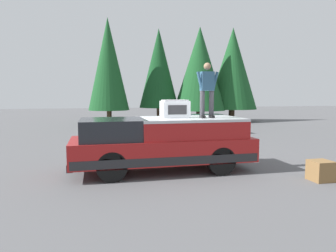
# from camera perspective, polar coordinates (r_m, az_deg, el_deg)

# --- Properties ---
(ground_plane) EXTENTS (90.00, 90.00, 0.00)m
(ground_plane) POSITION_cam_1_polar(r_m,az_deg,el_deg) (10.25, 2.04, -7.54)
(ground_plane) COLOR #565659
(pickup_truck) EXTENTS (2.01, 5.54, 1.65)m
(pickup_truck) POSITION_cam_1_polar(r_m,az_deg,el_deg) (9.55, -1.02, -3.19)
(pickup_truck) COLOR maroon
(pickup_truck) RESTS_ON ground
(compressor_unit) EXTENTS (0.65, 0.84, 0.56)m
(compressor_unit) POSITION_cam_1_polar(r_m,az_deg,el_deg) (9.68, 1.26, 3.20)
(compressor_unit) COLOR silver
(compressor_unit) RESTS_ON pickup_truck
(person_on_truck_bed) EXTENTS (0.29, 0.72, 1.69)m
(person_on_truck_bed) POSITION_cam_1_polar(r_m,az_deg,el_deg) (9.62, 7.24, 6.86)
(person_on_truck_bed) COLOR #333338
(person_on_truck_bed) RESTS_ON pickup_truck
(parked_car_white) EXTENTS (1.64, 4.10, 1.16)m
(parked_car_white) POSITION_cam_1_polar(r_m,az_deg,el_deg) (18.93, 7.11, 0.38)
(parked_car_white) COLOR white
(parked_car_white) RESTS_ON ground
(wooden_crate) EXTENTS (0.56, 0.56, 0.56)m
(wooden_crate) POSITION_cam_1_polar(r_m,az_deg,el_deg) (9.57, 26.41, -7.41)
(wooden_crate) COLOR olive
(wooden_crate) RESTS_ON ground
(conifer_far_left) EXTENTS (4.31, 4.31, 8.14)m
(conifer_far_left) POSITION_cam_1_polar(r_m,az_deg,el_deg) (27.98, 11.85, 10.32)
(conifer_far_left) COLOR #4C3826
(conifer_far_left) RESTS_ON ground
(conifer_left) EXTENTS (4.37, 4.37, 7.97)m
(conifer_left) POSITION_cam_1_polar(r_m,az_deg,el_deg) (26.37, 5.88, 10.45)
(conifer_left) COLOR #4C3826
(conifer_left) RESTS_ON ground
(conifer_center_left) EXTENTS (3.30, 3.30, 7.82)m
(conifer_center_left) POSITION_cam_1_polar(r_m,az_deg,el_deg) (26.25, -1.70, 10.59)
(conifer_center_left) COLOR #4C3826
(conifer_center_left) RESTS_ON ground
(conifer_center_right) EXTENTS (3.21, 3.21, 8.33)m
(conifer_center_right) POSITION_cam_1_polar(r_m,az_deg,el_deg) (25.09, -10.99, 11.13)
(conifer_center_right) COLOR #4C3826
(conifer_center_right) RESTS_ON ground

